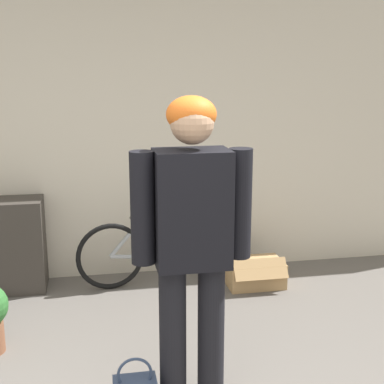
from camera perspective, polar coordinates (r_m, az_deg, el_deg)
The scene contains 4 objects.
wall_back at distance 4.91m, azimuth -7.95°, elevation 5.81°, with size 8.00×0.07×2.60m.
person at distance 2.90m, azimuth -0.01°, elevation -3.97°, with size 0.66×0.27×1.78m.
bicycle at distance 4.85m, azimuth -2.69°, elevation -5.98°, with size 1.62×0.46×0.67m.
cardboard_box at distance 4.89m, azimuth 6.68°, elevation -8.55°, with size 0.50×0.42×0.29m.
Camera 1 is at (-0.23, -1.92, 1.91)m, focal length 50.00 mm.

